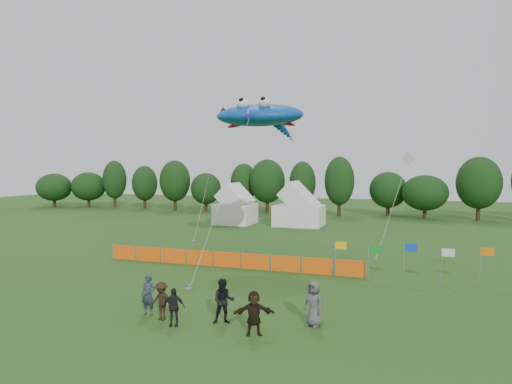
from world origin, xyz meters
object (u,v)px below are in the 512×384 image
(barrier_fence, at_px, (227,260))
(spectator_d, at_px, (173,307))
(spectator_a, at_px, (148,295))
(spectator_b, at_px, (224,301))
(tent_left, at_px, (235,208))
(tent_right, at_px, (299,209))
(spectator_c, at_px, (161,301))
(spectator_f, at_px, (254,313))
(spectator_e, at_px, (314,304))
(stingray_kite, at_px, (262,116))

(barrier_fence, height_order, spectator_d, spectator_d)
(spectator_a, height_order, spectator_b, spectator_b)
(tent_left, distance_m, tent_right, 7.56)
(spectator_c, distance_m, spectator_f, 4.39)
(spectator_c, distance_m, spectator_e, 6.52)
(spectator_f, bearing_deg, tent_left, 90.66)
(spectator_a, bearing_deg, spectator_b, -0.06)
(barrier_fence, bearing_deg, spectator_e, -50.13)
(spectator_b, xyz_separation_m, stingray_kite, (-3.27, 15.19, 9.49))
(spectator_e, bearing_deg, stingray_kite, 141.16)
(barrier_fence, distance_m, spectator_a, 10.23)
(spectator_b, bearing_deg, tent_right, 75.88)
(tent_left, relative_size, spectator_f, 2.49)
(tent_left, height_order, spectator_f, tent_left)
(spectator_b, bearing_deg, spectator_e, -7.99)
(spectator_e, bearing_deg, spectator_b, -140.60)
(tent_right, xyz_separation_m, spectator_c, (1.91, -33.31, -1.10))
(tent_right, distance_m, barrier_fence, 22.75)
(spectator_b, xyz_separation_m, spectator_f, (1.66, -0.86, -0.08))
(spectator_e, bearing_deg, spectator_f, -113.05)
(tent_right, bearing_deg, tent_left, -175.37)
(spectator_b, relative_size, spectator_d, 1.19)
(tent_left, distance_m, spectator_f, 35.88)
(spectator_f, bearing_deg, tent_right, 78.56)
(spectator_a, bearing_deg, spectator_f, -9.68)
(tent_right, bearing_deg, spectator_e, -75.45)
(tent_right, bearing_deg, spectator_a, -88.25)
(spectator_a, xyz_separation_m, spectator_b, (3.62, 0.06, 0.05))
(barrier_fence, relative_size, spectator_e, 9.59)
(spectator_c, relative_size, spectator_e, 0.89)
(stingray_kite, bearing_deg, tent_right, 94.39)
(tent_right, distance_m, spectator_b, 33.18)
(tent_right, relative_size, spectator_e, 2.90)
(tent_left, bearing_deg, spectator_d, -72.75)
(tent_left, height_order, spectator_b, tent_left)
(tent_left, relative_size, tent_right, 0.80)
(spectator_e, height_order, stingray_kite, stingray_kite)
(tent_left, height_order, tent_right, tent_right)
(spectator_d, height_order, spectator_f, spectator_f)
(spectator_f, xyz_separation_m, stingray_kite, (-4.93, 16.05, 9.57))
(tent_right, xyz_separation_m, spectator_f, (6.28, -33.71, -1.06))
(tent_left, xyz_separation_m, spectator_e, (15.82, -31.31, -1.00))
(barrier_fence, bearing_deg, spectator_d, -78.83)
(tent_left, bearing_deg, spectator_c, -73.88)
(tent_right, height_order, spectator_f, tent_right)
(spectator_a, height_order, spectator_f, spectator_a)
(spectator_b, relative_size, stingray_kite, 0.10)
(spectator_b, distance_m, spectator_f, 1.87)
(barrier_fence, bearing_deg, spectator_f, -62.62)
(spectator_d, bearing_deg, spectator_f, -16.66)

